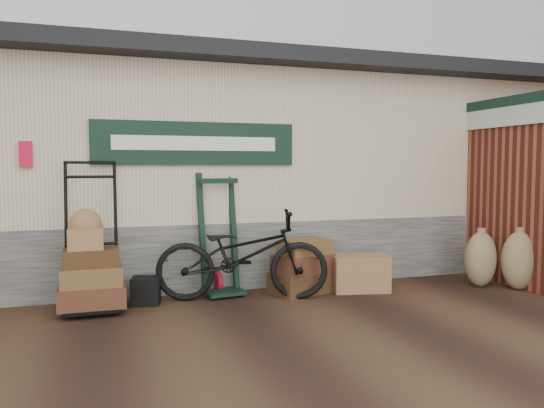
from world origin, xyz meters
The scene contains 11 objects.
ground centered at (0.00, 0.00, 0.00)m, with size 80.00×80.00×0.00m, color black.
station_building centered at (-0.01, 2.74, 1.61)m, with size 14.40×4.10×3.20m.
brick_outbuilding centered at (4.70, 1.19, 1.30)m, with size 1.71×4.51×2.62m.
porter_trolley centered at (-1.60, 0.59, 0.88)m, with size 0.88×0.66×1.76m, color black, non-canonical shape.
green_barrow centered at (-0.03, 0.85, 0.78)m, with size 0.57×0.48×1.57m, color black, non-canonical shape.
suitcase_stack centered at (1.02, 0.59, 0.36)m, with size 0.80×0.50×0.71m, color #3E2813, non-canonical shape.
wicker_hamper centered at (1.79, 0.47, 0.24)m, with size 0.73×0.48×0.48m, color brown.
black_trunk centered at (-0.99, 0.61, 0.17)m, with size 0.33×0.28×0.33m, color black.
bicycle centered at (0.17, 0.47, 0.62)m, with size 2.13×0.74×1.24m, color black.
burlap_sack_left centered at (3.48, 0.15, 0.38)m, with size 0.48×0.40×0.76m, color #806345.
burlap_sack_right centered at (3.85, -0.16, 0.39)m, with size 0.49×0.41×0.79m, color #806345.
Camera 1 is at (-1.51, -5.81, 1.65)m, focal length 35.00 mm.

